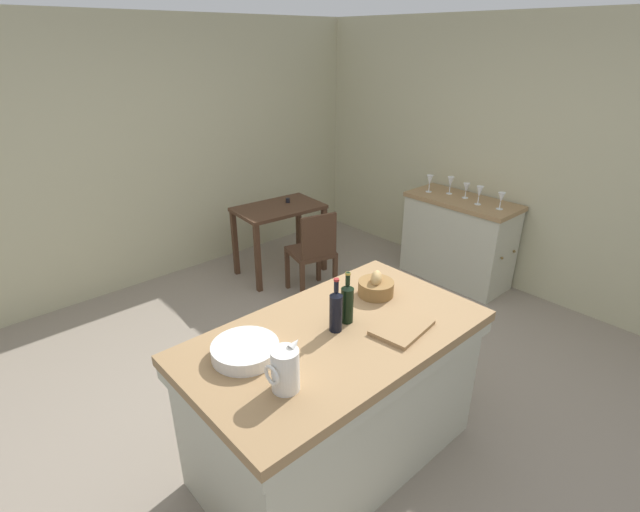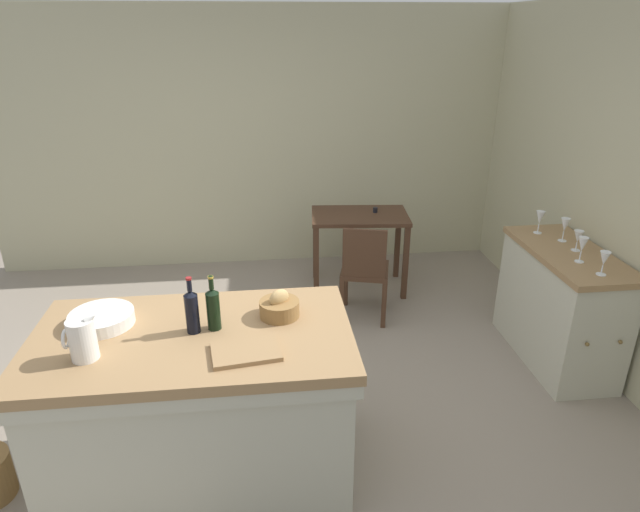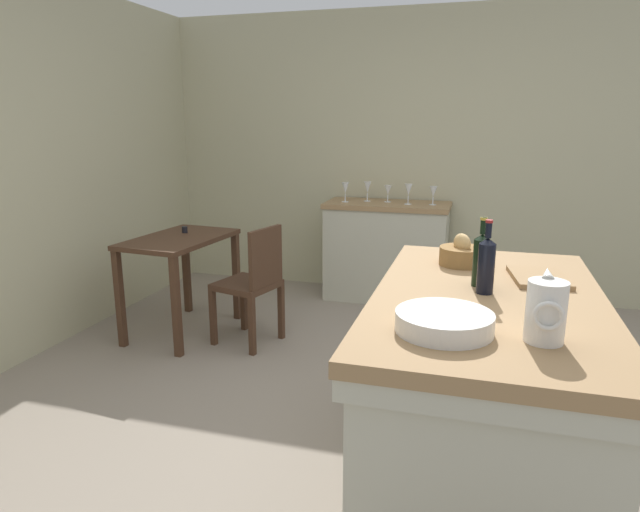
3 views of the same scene
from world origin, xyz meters
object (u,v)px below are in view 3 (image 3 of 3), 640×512
(wine_bottle_amber, at_px, (486,264))
(wine_glass_right, at_px, (367,188))
(island_table, at_px, (482,385))
(wine_glass_left, at_px, (408,190))
(wine_bottle_dark, at_px, (481,258))
(wine_glass_middle, at_px, (388,191))
(wine_glass_far_right, at_px, (345,189))
(writing_desk, at_px, (180,253))
(wine_glass_far_left, at_px, (433,192))
(side_cabinet, at_px, (386,251))
(wooden_chair, at_px, (253,281))
(cutting_board, at_px, (539,278))
(wash_bowl, at_px, (444,322))
(bread_basket, at_px, (461,254))
(pitcher, at_px, (546,311))

(wine_bottle_amber, xyz_separation_m, wine_glass_right, (2.64, 1.05, -0.02))
(island_table, xyz_separation_m, wine_glass_left, (2.56, 0.68, 0.53))
(wine_bottle_dark, bearing_deg, wine_bottle_amber, -168.63)
(wine_bottle_dark, distance_m, wine_glass_middle, 2.66)
(wine_glass_middle, xyz_separation_m, wine_glass_far_right, (-0.10, 0.37, 0.02))
(writing_desk, xyz_separation_m, wine_glass_far_left, (1.27, -1.78, 0.37))
(wine_glass_middle, relative_size, wine_glass_right, 0.84)
(side_cabinet, relative_size, wine_glass_far_right, 6.33)
(writing_desk, height_order, wine_glass_far_left, wine_glass_far_left)
(wooden_chair, bearing_deg, cutting_board, -117.65)
(wine_glass_far_left, height_order, wine_glass_far_right, wine_glass_far_right)
(wine_bottle_amber, height_order, wine_glass_far_left, wine_bottle_amber)
(wash_bowl, bearing_deg, wine_glass_right, 16.22)
(wine_glass_far_left, relative_size, wine_glass_middle, 1.07)
(wooden_chair, xyz_separation_m, wine_bottle_dark, (-1.13, -1.58, 0.56))
(wine_glass_far_left, height_order, wine_glass_left, wine_glass_left)
(island_table, distance_m, wine_glass_right, 2.91)
(wine_bottle_amber, bearing_deg, wine_glass_far_left, 9.86)
(writing_desk, xyz_separation_m, wooden_chair, (-0.07, -0.63, -0.16))
(wooden_chair, height_order, wine_glass_right, wine_glass_right)
(wine_glass_left, height_order, wine_glass_middle, wine_glass_left)
(side_cabinet, height_order, wine_glass_right, wine_glass_right)
(wooden_chair, bearing_deg, wine_glass_right, -21.63)
(bread_basket, bearing_deg, wine_glass_far_left, 8.89)
(wine_glass_far_left, bearing_deg, writing_desk, 125.52)
(side_cabinet, distance_m, wine_glass_far_left, 0.69)
(side_cabinet, xyz_separation_m, wine_glass_far_right, (-0.06, 0.38, 0.57))
(cutting_board, bearing_deg, wine_glass_middle, 24.92)
(wooden_chair, distance_m, wine_glass_middle, 1.67)
(pitcher, bearing_deg, bread_basket, 17.85)
(wash_bowl, distance_m, bread_basket, 0.96)
(cutting_board, distance_m, wine_bottle_amber, 0.38)
(writing_desk, bearing_deg, wine_glass_far_right, -39.11)
(bread_basket, distance_m, wine_glass_left, 2.16)
(wine_bottle_amber, xyz_separation_m, wine_glass_left, (2.55, 0.66, -0.02))
(pitcher, bearing_deg, wash_bowl, 89.89)
(cutting_board, bearing_deg, wine_bottle_dark, 122.60)
(pitcher, height_order, wine_bottle_dark, wine_bottle_dark)
(wine_glass_far_left, relative_size, wine_glass_right, 0.90)
(wooden_chair, xyz_separation_m, wine_glass_right, (1.40, -0.56, 0.54))
(island_table, height_order, wine_bottle_amber, wine_bottle_amber)
(island_table, distance_m, bread_basket, 0.68)
(island_table, distance_m, wine_glass_far_left, 2.68)
(cutting_board, bearing_deg, island_table, 142.20)
(bread_basket, xyz_separation_m, wine_bottle_amber, (-0.46, -0.12, 0.07))
(wine_glass_left, bearing_deg, wine_bottle_amber, -165.46)
(cutting_board, relative_size, wine_bottle_dark, 1.08)
(wine_glass_right, xyz_separation_m, wine_glass_far_right, (-0.10, 0.18, -0.00))
(wine_glass_far_left, bearing_deg, wine_glass_middle, 81.79)
(writing_desk, distance_m, wooden_chair, 0.65)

